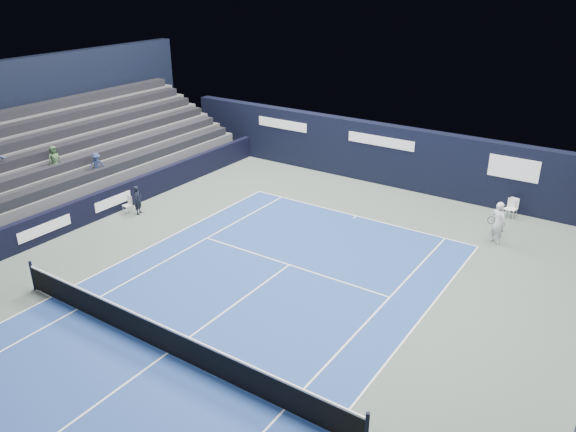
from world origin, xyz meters
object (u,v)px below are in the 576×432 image
at_px(folding_chair_back_b, 510,207).
at_px(line_judge_chair, 128,203).
at_px(folding_chair_back_a, 514,204).
at_px(tennis_net, 166,339).
at_px(tennis_player, 498,222).

relative_size(folding_chair_back_b, line_judge_chair, 1.04).
bearing_deg(line_judge_chair, folding_chair_back_a, 41.62).
height_order(folding_chair_back_a, folding_chair_back_b, folding_chair_back_a).
height_order(folding_chair_back_a, line_judge_chair, folding_chair_back_a).
height_order(folding_chair_back_a, tennis_net, tennis_net).
xyz_separation_m(folding_chair_back_a, tennis_net, (-5.85, -15.72, -0.09)).
height_order(folding_chair_back_b, tennis_net, tennis_net).
bearing_deg(folding_chair_back_b, tennis_net, -90.72).
bearing_deg(tennis_net, tennis_player, 64.99).
distance_m(folding_chair_back_a, line_judge_chair, 17.38).
distance_m(tennis_net, tennis_player, 14.01).
xyz_separation_m(folding_chair_back_b, tennis_net, (-5.71, -15.65, 0.03)).
distance_m(folding_chair_back_b, tennis_player, 3.00).
bearing_deg(tennis_net, line_judge_chair, 143.92).
bearing_deg(tennis_net, folding_chair_back_b, 69.95).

